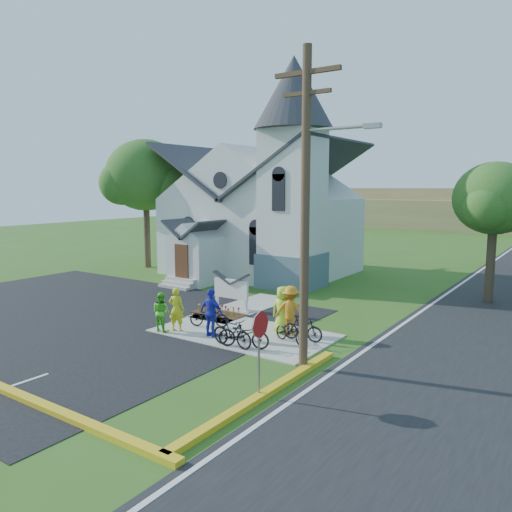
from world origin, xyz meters
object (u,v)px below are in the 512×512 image
Objects in this scene: cyclist_1 at (161,312)px; cyclist_3 at (291,311)px; stop_sign at (260,336)px; bike_0 at (209,316)px; bike_2 at (243,334)px; cyclist_4 at (283,310)px; bike_3 at (302,328)px; utility_pole at (307,200)px; church_sign at (231,289)px; bike_4 at (291,332)px; bike_1 at (232,333)px; cyclist_2 at (211,313)px; cyclist_0 at (176,309)px.

cyclist_3 is at bearing -152.52° from cyclist_1.
bike_0 is (-5.62, 4.57, -1.30)m from stop_sign.
cyclist_4 is at bearing -22.94° from bike_2.
bike_3 is (1.34, 1.93, -0.02)m from bike_2.
bike_3 is at bearing 120.87° from utility_pole.
church_sign is 5.71m from bike_2.
bike_2 is 2.35m from bike_3.
stop_sign is at bearing -48.12° from church_sign.
bike_2 is 1.85m from bike_4.
utility_pole reaches higher than bike_2.
cyclist_4 is at bearing -10.01° from bike_1.
cyclist_2 is 3.16m from bike_4.
bike_3 is (4.83, 1.71, -0.40)m from cyclist_0.
church_sign is 1.23× the size of bike_1.
utility_pole is 5.11× the size of cyclist_3.
bike_1 is 0.91× the size of cyclist_3.
bike_0 is (0.71, 1.18, -0.45)m from cyclist_0.
bike_0 is at bearing 140.91° from stop_sign.
stop_sign is 1.50× the size of bike_0.
bike_1 is (3.57, 0.00, -0.26)m from cyclist_1.
cyclist_4 is 1.38m from bike_4.
church_sign is at bearing -93.20° from cyclist_1.
utility_pole is at bearing -117.35° from bike_2.
bike_4 is at bearing 128.39° from cyclist_4.
bike_1 is at bearing 150.89° from cyclist_0.
cyclist_1 is at bearing 23.51° from cyclist_4.
cyclist_0 is at bearing 103.37° from bike_3.
utility_pole is 4.52m from stop_sign.
utility_pole is 5.61m from bike_3.
utility_pole is at bearing -132.24° from bike_0.
cyclist_2 is 2.81m from cyclist_4.
church_sign is 5.58m from bike_1.
stop_sign is at bearing -152.74° from bike_0.
bike_1 is at bearing 163.03° from cyclist_2.
cyclist_3 is at bearing -32.44° from bike_2.
bike_4 is (-1.72, 4.62, -1.30)m from stop_sign.
bike_2 is (3.96, 0.16, -0.29)m from cyclist_1.
cyclist_2 is 0.97× the size of cyclist_3.
cyclist_2 is at bearing 36.71° from cyclist_4.
utility_pole is (6.56, -4.70, 4.38)m from church_sign.
stop_sign is 1.56× the size of cyclist_1.
bike_2 is at bearing -140.52° from bike_0.
cyclist_4 is (2.01, 1.96, -0.00)m from cyclist_2.
utility_pole is at bearing 91.49° from stop_sign.
bike_3 is 1.30m from cyclist_4.
cyclist_0 is 0.93× the size of cyclist_4.
stop_sign is 1.31× the size of cyclist_2.
cyclist_3 is (4.39, -1.93, 0.00)m from church_sign.
bike_1 is at bearing 55.18° from cyclist_3.
cyclist_2 is at bearing 142.64° from stop_sign.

